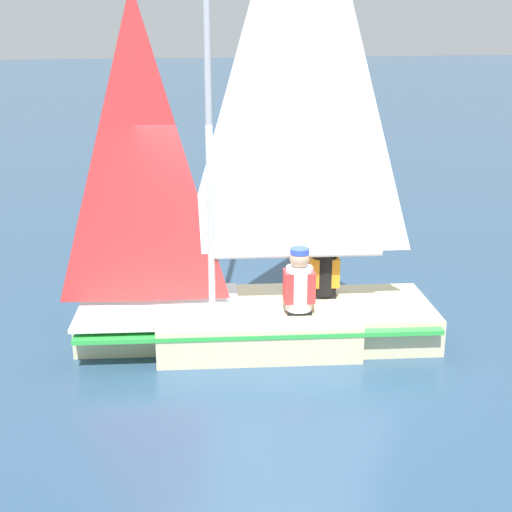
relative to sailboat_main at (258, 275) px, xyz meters
The scene contains 5 objects.
ground_plane 0.79m from the sailboat_main, 17.09° to the right, with size 260.00×260.00×0.00m, color #2D4C6B.
sailboat_main is the anchor object (origin of this frame).
sailor_helm 0.53m from the sailboat_main, 135.36° to the left, with size 0.40×0.37×1.16m.
sailor_crew 0.87m from the sailboat_main, behind, with size 0.40×0.37×1.16m.
buoy_marker 7.48m from the sailboat_main, 128.13° to the right, with size 0.48×0.48×1.08m.
Camera 1 is at (2.78, 7.20, 3.37)m, focal length 50.00 mm.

